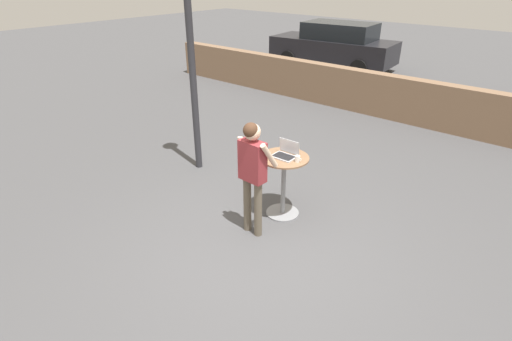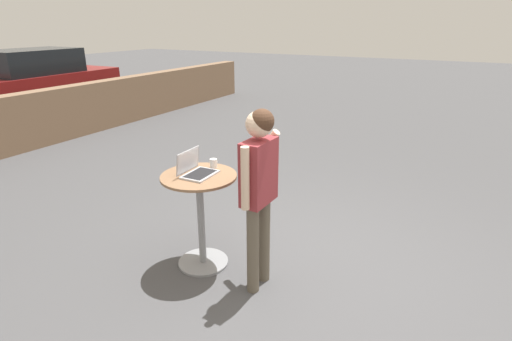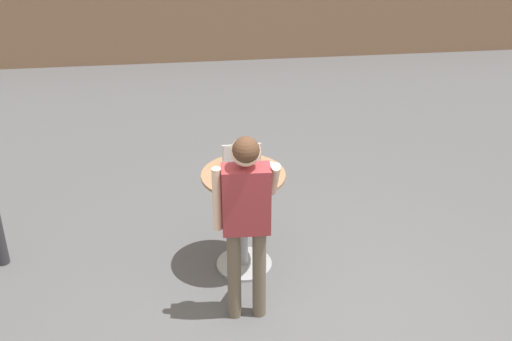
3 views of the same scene
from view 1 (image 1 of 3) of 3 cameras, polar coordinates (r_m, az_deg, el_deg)
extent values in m
plane|color=#4C4C4F|center=(5.38, 0.46, -12.08)|extent=(50.00, 50.00, 0.00)
cube|color=#84664C|center=(10.24, 23.91, 8.52)|extent=(16.97, 0.35, 1.06)
cylinder|color=gray|center=(6.21, 3.80, -6.02)|extent=(0.50, 0.50, 0.03)
cylinder|color=gray|center=(5.96, 3.93, -2.24)|extent=(0.07, 0.07, 0.91)
cylinder|color=#8C6647|center=(5.75, 4.08, 1.84)|extent=(0.72, 0.72, 0.02)
cube|color=#B7BABF|center=(5.73, 3.98, 1.97)|extent=(0.34, 0.25, 0.02)
cube|color=black|center=(5.72, 3.99, 2.06)|extent=(0.30, 0.20, 0.00)
cube|color=#B7BABF|center=(5.78, 4.78, 3.44)|extent=(0.33, 0.04, 0.21)
cube|color=white|center=(5.78, 4.75, 3.43)|extent=(0.31, 0.03, 0.19)
cylinder|color=white|center=(5.60, 5.95, 1.68)|extent=(0.07, 0.07, 0.09)
torus|color=white|center=(5.57, 6.36, 1.55)|extent=(0.04, 0.01, 0.04)
cylinder|color=brown|center=(5.63, -1.24, -4.81)|extent=(0.11, 0.11, 0.85)
cylinder|color=brown|center=(5.51, 0.30, -5.55)|extent=(0.11, 0.11, 0.85)
cube|color=maroon|center=(5.23, -0.51, 1.35)|extent=(0.37, 0.19, 0.56)
sphere|color=beige|center=(5.06, -0.53, 5.55)|extent=(0.22, 0.22, 0.22)
sphere|color=#472D1E|center=(5.03, -0.74, 5.75)|extent=(0.20, 0.20, 0.20)
cylinder|color=beige|center=(5.36, -2.24, 2.16)|extent=(0.07, 0.07, 0.53)
cylinder|color=beige|center=(5.10, 1.90, 2.14)|extent=(0.08, 0.32, 0.41)
cube|color=black|center=(15.70, 10.87, 16.60)|extent=(4.66, 2.15, 0.78)
cube|color=black|center=(15.50, 11.89, 18.94)|extent=(2.62, 1.74, 0.58)
cylinder|color=black|center=(15.68, 4.65, 15.62)|extent=(0.62, 0.28, 0.60)
cylinder|color=black|center=(17.09, 7.56, 16.43)|extent=(0.62, 0.28, 0.60)
cylinder|color=black|center=(14.51, 14.48, 13.95)|extent=(0.62, 0.28, 0.60)
cylinder|color=black|center=(16.01, 16.71, 14.86)|extent=(0.62, 0.28, 0.60)
cylinder|color=#2D2D33|center=(7.08, -9.06, 13.79)|extent=(0.12, 0.12, 3.61)
camera|label=2|loc=(6.30, -30.52, 13.60)|focal=28.00mm
camera|label=3|loc=(3.67, -71.52, 19.76)|focal=50.00mm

